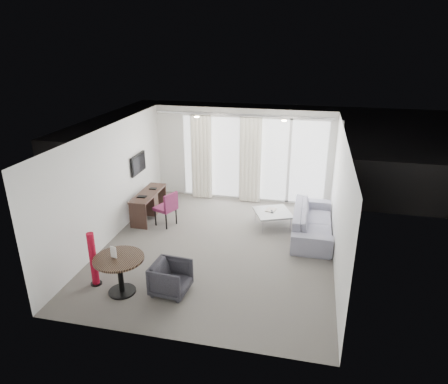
% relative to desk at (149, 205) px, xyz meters
% --- Properties ---
extents(floor, '(5.00, 6.00, 0.00)m').
position_rel_desk_xyz_m(floor, '(2.11, -1.16, -0.34)').
color(floor, '#605B55').
rests_on(floor, ground).
extents(ceiling, '(5.00, 6.00, 0.00)m').
position_rel_desk_xyz_m(ceiling, '(2.11, -1.16, 2.26)').
color(ceiling, white).
rests_on(ceiling, ground).
extents(wall_left, '(0.00, 6.00, 2.60)m').
position_rel_desk_xyz_m(wall_left, '(-0.39, -1.16, 0.96)').
color(wall_left, silver).
rests_on(wall_left, ground).
extents(wall_right, '(0.00, 6.00, 2.60)m').
position_rel_desk_xyz_m(wall_right, '(4.61, -1.16, 0.96)').
color(wall_right, silver).
rests_on(wall_right, ground).
extents(wall_front, '(5.00, 0.00, 2.60)m').
position_rel_desk_xyz_m(wall_front, '(2.11, -4.16, 0.96)').
color(wall_front, silver).
rests_on(wall_front, ground).
extents(window_panel, '(4.00, 0.02, 2.38)m').
position_rel_desk_xyz_m(window_panel, '(2.41, 1.82, 0.86)').
color(window_panel, white).
rests_on(window_panel, ground).
extents(window_frame, '(4.10, 0.06, 2.44)m').
position_rel_desk_xyz_m(window_frame, '(2.41, 1.81, 0.86)').
color(window_frame, white).
rests_on(window_frame, ground).
extents(curtain_left, '(0.60, 0.20, 2.38)m').
position_rel_desk_xyz_m(curtain_left, '(0.96, 1.66, 0.86)').
color(curtain_left, white).
rests_on(curtain_left, ground).
extents(curtain_right, '(0.60, 0.20, 2.38)m').
position_rel_desk_xyz_m(curtain_right, '(2.36, 1.66, 0.86)').
color(curtain_right, white).
rests_on(curtain_right, ground).
extents(curtain_track, '(4.80, 0.04, 0.04)m').
position_rel_desk_xyz_m(curtain_track, '(2.11, 1.66, 2.11)').
color(curtain_track, '#B2B2B7').
rests_on(curtain_track, ceiling).
extents(downlight_a, '(0.12, 0.12, 0.02)m').
position_rel_desk_xyz_m(downlight_a, '(1.21, 0.44, 2.25)').
color(downlight_a, '#FFE0B2').
rests_on(downlight_a, ceiling).
extents(downlight_b, '(0.12, 0.12, 0.02)m').
position_rel_desk_xyz_m(downlight_b, '(3.31, 0.44, 2.25)').
color(downlight_b, '#FFE0B2').
rests_on(downlight_b, ceiling).
extents(desk, '(0.46, 1.46, 0.69)m').
position_rel_desk_xyz_m(desk, '(0.00, 0.00, 0.00)').
color(desk, '#37241D').
rests_on(desk, floor).
extents(tv, '(0.05, 0.80, 0.50)m').
position_rel_desk_xyz_m(tv, '(-0.34, 0.29, 1.01)').
color(tv, black).
rests_on(tv, wall_left).
extents(desk_chair, '(0.62, 0.60, 0.88)m').
position_rel_desk_xyz_m(desk_chair, '(0.58, -0.33, 0.10)').
color(desk_chair, '#742349').
rests_on(desk_chair, floor).
extents(round_table, '(0.99, 0.99, 0.73)m').
position_rel_desk_xyz_m(round_table, '(0.77, -3.18, 0.02)').
color(round_table, '#342418').
rests_on(round_table, floor).
extents(menu_card, '(0.12, 0.04, 0.22)m').
position_rel_desk_xyz_m(menu_card, '(0.69, -3.19, 0.38)').
color(menu_card, white).
rests_on(menu_card, round_table).
extents(red_lamp, '(0.28, 0.28, 1.08)m').
position_rel_desk_xyz_m(red_lamp, '(0.17, -3.05, 0.20)').
color(red_lamp, '#A20C22').
rests_on(red_lamp, floor).
extents(tub_armchair, '(0.71, 0.70, 0.60)m').
position_rel_desk_xyz_m(tub_armchair, '(1.66, -2.98, -0.04)').
color(tub_armchair, '#2A2930').
rests_on(tub_armchair, floor).
extents(coffee_table, '(1.10, 1.10, 0.38)m').
position_rel_desk_xyz_m(coffee_table, '(3.18, 0.20, -0.15)').
color(coffee_table, gray).
rests_on(coffee_table, floor).
extents(remote, '(0.10, 0.19, 0.02)m').
position_rel_desk_xyz_m(remote, '(3.16, 0.18, 0.02)').
color(remote, black).
rests_on(remote, coffee_table).
extents(magazine, '(0.27, 0.31, 0.02)m').
position_rel_desk_xyz_m(magazine, '(3.12, 0.29, 0.02)').
color(magazine, gray).
rests_on(magazine, coffee_table).
extents(sofa, '(0.90, 2.29, 0.67)m').
position_rel_desk_xyz_m(sofa, '(4.15, -0.06, -0.01)').
color(sofa, gray).
rests_on(sofa, floor).
extents(terrace_slab, '(5.60, 3.00, 0.12)m').
position_rel_desk_xyz_m(terrace_slab, '(2.41, 3.34, -0.40)').
color(terrace_slab, '#4D4D50').
rests_on(terrace_slab, ground).
extents(rattan_chair_a, '(0.62, 0.62, 0.73)m').
position_rel_desk_xyz_m(rattan_chair_a, '(3.49, 2.78, 0.02)').
color(rattan_chair_a, '#4B321E').
rests_on(rattan_chair_a, terrace_slab).
extents(rattan_chair_b, '(0.57, 0.57, 0.74)m').
position_rel_desk_xyz_m(rattan_chair_b, '(3.62, 3.71, 0.03)').
color(rattan_chair_b, '#4B321E').
rests_on(rattan_chair_b, terrace_slab).
extents(rattan_table, '(0.57, 0.57, 0.50)m').
position_rel_desk_xyz_m(rattan_table, '(3.78, 3.16, -0.09)').
color(rattan_table, '#4B321E').
rests_on(rattan_table, terrace_slab).
extents(balustrade, '(5.50, 0.06, 1.05)m').
position_rel_desk_xyz_m(balustrade, '(2.41, 4.79, 0.16)').
color(balustrade, '#B2B2B7').
rests_on(balustrade, terrace_slab).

